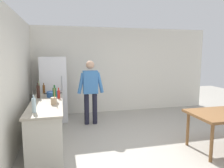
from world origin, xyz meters
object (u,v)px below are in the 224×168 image
object	(u,v)px
bottle_beer_brown	(44,89)
bottle_vinegar_tall	(39,88)
bottle_sauce_red	(59,94)
bottle_wine_green	(55,94)
utensil_jar	(54,101)
bottle_wine_dark	(38,92)
bottle_water_clear	(34,105)
person	(90,88)
refrigerator	(54,89)
cooking_pot	(53,94)

from	to	relation	value
bottle_beer_brown	bottle_vinegar_tall	bearing A→B (deg)	-162.21
bottle_sauce_red	bottle_wine_green	bearing A→B (deg)	-107.04
utensil_jar	bottle_wine_dark	distance (m)	0.79
utensil_jar	bottle_vinegar_tall	world-z (taller)	same
bottle_beer_brown	bottle_wine_green	bearing A→B (deg)	-73.67
bottle_beer_brown	bottle_water_clear	world-z (taller)	bottle_water_clear
bottle_beer_brown	bottle_sauce_red	bearing A→B (deg)	-63.40
bottle_wine_dark	bottle_wine_green	size ratio (longest dim) A/B	1.00
person	utensil_jar	world-z (taller)	person
refrigerator	bottle_beer_brown	xyz separation A→B (m)	(-0.22, -0.59, 0.11)
bottle_sauce_red	bottle_vinegar_tall	xyz separation A→B (m)	(-0.48, 0.70, 0.04)
refrigerator	bottle_beer_brown	size ratio (longest dim) A/B	6.92
refrigerator	bottle_vinegar_tall	world-z (taller)	refrigerator
utensil_jar	bottle_beer_brown	distance (m)	1.31
refrigerator	person	xyz separation A→B (m)	(0.95, -0.55, 0.08)
bottle_wine_dark	bottle_water_clear	bearing A→B (deg)	-87.54
bottle_sauce_red	utensil_jar	bearing A→B (deg)	-99.13
bottle_water_clear	bottle_wine_green	bearing A→B (deg)	68.61
person	bottle_vinegar_tall	size ratio (longest dim) A/B	5.31
utensil_jar	bottle_sauce_red	size ratio (longest dim) A/B	1.33
bottle_sauce_red	bottle_wine_green	xyz separation A→B (m)	(-0.08, -0.25, 0.05)
utensil_jar	bottle_wine_green	world-z (taller)	bottle_wine_green
utensil_jar	refrigerator	bearing A→B (deg)	91.70
bottle_wine_dark	refrigerator	bearing A→B (deg)	75.76
person	bottle_water_clear	xyz separation A→B (m)	(-1.19, -1.81, 0.05)
bottle_water_clear	bottle_vinegar_tall	xyz separation A→B (m)	(-0.09, 1.74, 0.01)
utensil_jar	bottle_sauce_red	distance (m)	0.56
refrigerator	person	world-z (taller)	refrigerator
cooking_pot	utensil_jar	world-z (taller)	utensil_jar
person	bottle_water_clear	distance (m)	2.17
person	bottle_sauce_red	world-z (taller)	person
person	bottle_wine_green	xyz separation A→B (m)	(-0.88, -1.02, 0.07)
bottle_beer_brown	bottle_wine_dark	bearing A→B (deg)	-97.20
person	bottle_sauce_red	xyz separation A→B (m)	(-0.81, -0.77, 0.02)
bottle_vinegar_tall	person	bearing A→B (deg)	3.07
cooking_pot	bottle_wine_green	distance (m)	0.50
refrigerator	bottle_sauce_red	bearing A→B (deg)	-83.77
bottle_water_clear	bottle_vinegar_tall	world-z (taller)	bottle_vinegar_tall
utensil_jar	bottle_beer_brown	bearing A→B (deg)	102.24
utensil_jar	cooking_pot	bearing A→B (deg)	93.19
refrigerator	bottle_water_clear	world-z (taller)	refrigerator
refrigerator	bottle_wine_dark	size ratio (longest dim) A/B	5.29
cooking_pot	bottle_beer_brown	world-z (taller)	bottle_beer_brown
person	cooking_pot	distance (m)	1.08
bottle_vinegar_tall	bottle_water_clear	bearing A→B (deg)	-87.00
bottle_beer_brown	bottle_vinegar_tall	size ratio (longest dim) A/B	0.81
bottle_wine_dark	bottle_beer_brown	bearing A→B (deg)	82.80
bottle_wine_green	cooking_pot	bearing A→B (deg)	96.36
refrigerator	bottle_vinegar_tall	distance (m)	0.72
utensil_jar	bottle_wine_green	xyz separation A→B (m)	(0.01, 0.30, 0.07)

